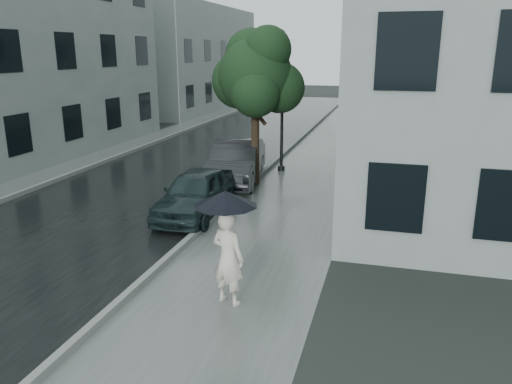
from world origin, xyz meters
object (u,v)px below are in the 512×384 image
(street_tree, at_px, (256,75))
(car_near, at_px, (196,193))
(car_far, at_px, (236,162))
(pedestrian, at_px, (228,258))
(lamp_post, at_px, (278,92))

(street_tree, height_order, car_near, street_tree)
(street_tree, bearing_deg, car_near, -101.10)
(street_tree, xyz_separation_m, car_near, (-0.75, -3.82, -3.15))
(car_near, height_order, car_far, car_far)
(pedestrian, xyz_separation_m, street_tree, (-1.81, 8.56, 2.90))
(pedestrian, bearing_deg, car_far, -54.61)
(pedestrian, distance_m, street_tree, 9.22)
(car_far, bearing_deg, car_near, -97.76)
(pedestrian, relative_size, car_near, 0.47)
(car_near, bearing_deg, street_tree, 77.65)
(car_near, bearing_deg, lamp_post, 79.18)
(car_far, bearing_deg, street_tree, -9.35)
(lamp_post, bearing_deg, pedestrian, -88.63)
(pedestrian, height_order, street_tree, street_tree)
(pedestrian, relative_size, car_far, 0.40)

